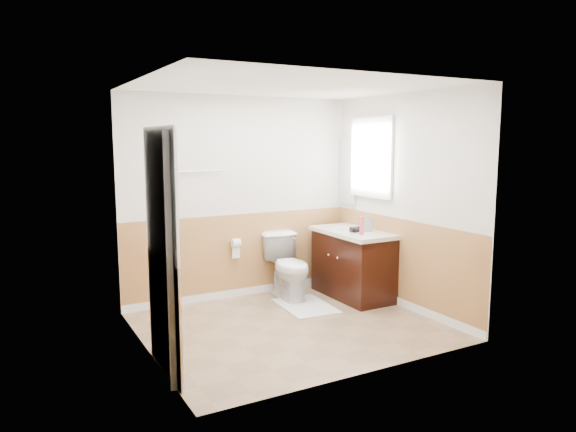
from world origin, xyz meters
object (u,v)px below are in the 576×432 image
toilet (289,267)px  soap_dispenser (368,223)px  bath_mat (306,306)px  vanity_cabinet (353,266)px  lotion_bottle (362,226)px

toilet → soap_dispenser: 1.12m
bath_mat → toilet: bearing=90.0°
vanity_cabinet → soap_dispenser: (0.12, -0.14, 0.55)m
bath_mat → lotion_bottle: size_ratio=3.64×
vanity_cabinet → toilet: bearing=155.8°
bath_mat → soap_dispenser: soap_dispenser is taller
vanity_cabinet → lotion_bottle: lotion_bottle is taller
bath_mat → soap_dispenser: bearing=-3.3°
bath_mat → lotion_bottle: 1.17m
soap_dispenser → vanity_cabinet: bearing=131.6°
vanity_cabinet → bath_mat: bearing=-173.3°
bath_mat → soap_dispenser: size_ratio=4.01×
lotion_bottle → soap_dispenser: 0.28m
vanity_cabinet → soap_dispenser: 0.58m
bath_mat → lotion_bottle: (0.64, -0.21, 0.95)m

